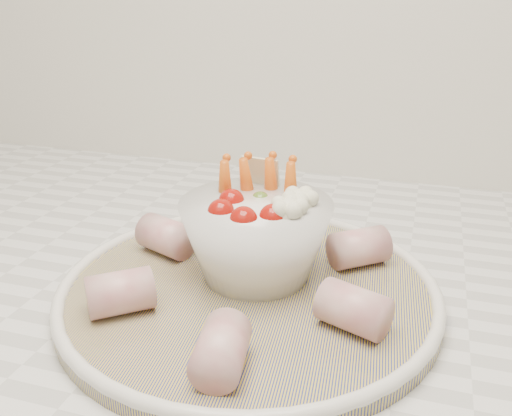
% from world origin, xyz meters
% --- Properties ---
extents(serving_platter, '(0.38, 0.38, 0.02)m').
position_xyz_m(serving_platter, '(0.09, 1.37, 0.93)').
color(serving_platter, navy).
rests_on(serving_platter, kitchen_counter).
extents(veggie_bowl, '(0.14, 0.14, 0.11)m').
position_xyz_m(veggie_bowl, '(0.09, 1.39, 0.98)').
color(veggie_bowl, white).
rests_on(veggie_bowl, serving_platter).
extents(cured_meat_rolls, '(0.27, 0.31, 0.04)m').
position_xyz_m(cured_meat_rolls, '(0.09, 1.37, 0.95)').
color(cured_meat_rolls, '#B8545C').
rests_on(cured_meat_rolls, serving_platter).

